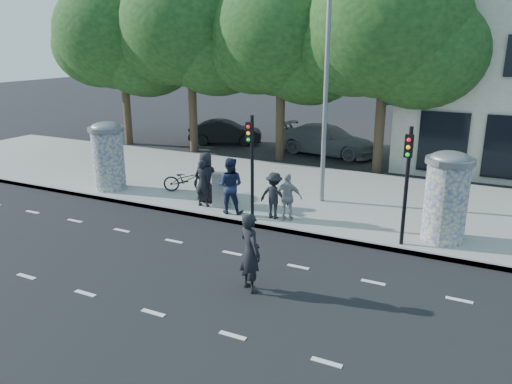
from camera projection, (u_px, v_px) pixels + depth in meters
The scene contains 25 objects.
ground at pixel (206, 273), 12.88m from camera, with size 120.00×120.00×0.00m, color black.
sidewalk at pixel (309, 194), 19.29m from camera, with size 40.00×8.00×0.15m, color gray.
curb at pixel (265, 227), 15.90m from camera, with size 40.00×0.10×0.16m, color slate.
lane_dash_near at pixel (153, 313), 10.99m from camera, with size 32.00×0.12×0.01m, color silver.
lane_dash_far at pixel (232, 253), 14.08m from camera, with size 32.00×0.12×0.01m, color silver.
ad_column_left at pixel (108, 154), 19.35m from camera, with size 1.36×1.36×2.65m.
ad_column_right at pixel (446, 195), 14.25m from camera, with size 1.36×1.36×2.65m.
traffic_pole_near at pixel (251, 157), 15.74m from camera, with size 0.22×0.31×3.40m.
traffic_pole_far at pixel (407, 175), 13.70m from camera, with size 0.22×0.31×3.40m.
street_lamp at pixel (326, 71), 16.84m from camera, with size 0.25×0.93×8.00m.
tree_far_left at pixel (121, 33), 27.32m from camera, with size 7.20×7.20×9.26m.
tree_mid_left at pixel (190, 26), 25.32m from camera, with size 7.20×7.20×9.57m.
tree_near_left at pixel (282, 34), 23.50m from camera, with size 6.80×6.80×8.97m.
tree_center at pixel (387, 27), 20.96m from camera, with size 7.00×7.00×9.30m.
ped_a at pixel (206, 177), 17.88m from camera, with size 0.89×0.58×1.82m, color black.
ped_b at pixel (203, 183), 17.43m from camera, with size 0.61×0.40×1.68m, color black.
ped_c at pixel (230, 186), 16.71m from camera, with size 0.93×0.72×1.91m, color #1A2443.
ped_d at pixel (274, 196), 16.25m from camera, with size 1.00×0.57×1.54m, color black.
ped_e at pixel (288, 197), 16.02m from camera, with size 0.92×0.52×1.57m, color #959597.
man_road at pixel (250, 252), 11.75m from camera, with size 0.71×0.46×1.94m, color black.
bicycle at pixel (186, 179), 19.28m from camera, with size 1.78×0.62×0.94m, color black.
cabinet_left at pixel (222, 190), 17.46m from camera, with size 0.57×0.42×1.20m, color gray.
cabinet_right at pixel (440, 218), 14.62m from camera, with size 0.59×0.43×1.23m, color slate.
car_mid at pixel (225, 132), 28.96m from camera, with size 4.16×1.45×1.37m, color black.
car_right at pixel (327, 140), 26.23m from camera, with size 5.31×2.16×1.54m, color slate.
Camera 1 is at (6.35, -9.93, 5.74)m, focal length 35.00 mm.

